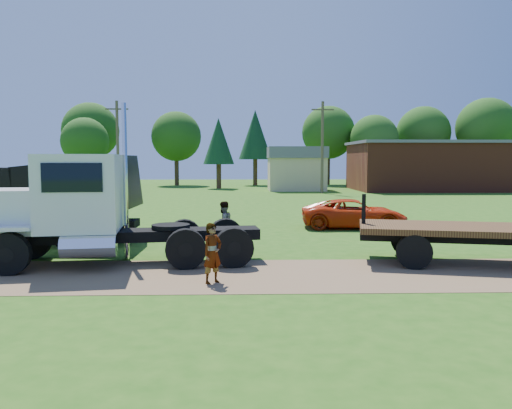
{
  "coord_description": "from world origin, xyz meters",
  "views": [
    {
      "loc": [
        -1.9,
        -14.14,
        3.32
      ],
      "look_at": [
        -1.36,
        4.95,
        1.6
      ],
      "focal_mm": 35.0,
      "sensor_mm": 36.0,
      "label": 1
    }
  ],
  "objects_px": {
    "white_semi_tractor": "(85,209)",
    "orange_pickup": "(354,214)",
    "black_dump_truck": "(43,195)",
    "spectator_a": "(212,253)",
    "flatbed_trailer": "(499,236)"
  },
  "relations": [
    {
      "from": "black_dump_truck",
      "to": "spectator_a",
      "type": "distance_m",
      "value": 9.68
    },
    {
      "from": "white_semi_tractor",
      "to": "orange_pickup",
      "type": "distance_m",
      "value": 13.29
    },
    {
      "from": "spectator_a",
      "to": "black_dump_truck",
      "type": "bearing_deg",
      "value": 94.37
    },
    {
      "from": "white_semi_tractor",
      "to": "black_dump_truck",
      "type": "relative_size",
      "value": 1.08
    },
    {
      "from": "white_semi_tractor",
      "to": "spectator_a",
      "type": "bearing_deg",
      "value": -39.06
    },
    {
      "from": "black_dump_truck",
      "to": "flatbed_trailer",
      "type": "bearing_deg",
      "value": -14.86
    },
    {
      "from": "white_semi_tractor",
      "to": "black_dump_truck",
      "type": "xyz_separation_m",
      "value": [
        -2.87,
        4.01,
        0.15
      ]
    },
    {
      "from": "orange_pickup",
      "to": "black_dump_truck",
      "type": "bearing_deg",
      "value": 112.08
    },
    {
      "from": "black_dump_truck",
      "to": "flatbed_trailer",
      "type": "height_order",
      "value": "black_dump_truck"
    },
    {
      "from": "flatbed_trailer",
      "to": "spectator_a",
      "type": "distance_m",
      "value": 9.12
    },
    {
      "from": "black_dump_truck",
      "to": "orange_pickup",
      "type": "relative_size",
      "value": 1.6
    },
    {
      "from": "orange_pickup",
      "to": "spectator_a",
      "type": "xyz_separation_m",
      "value": [
        -6.24,
        -10.77,
        0.12
      ]
    },
    {
      "from": "white_semi_tractor",
      "to": "spectator_a",
      "type": "distance_m",
      "value": 4.97
    },
    {
      "from": "white_semi_tractor",
      "to": "orange_pickup",
      "type": "height_order",
      "value": "white_semi_tractor"
    },
    {
      "from": "black_dump_truck",
      "to": "white_semi_tractor",
      "type": "bearing_deg",
      "value": -53.6
    }
  ]
}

